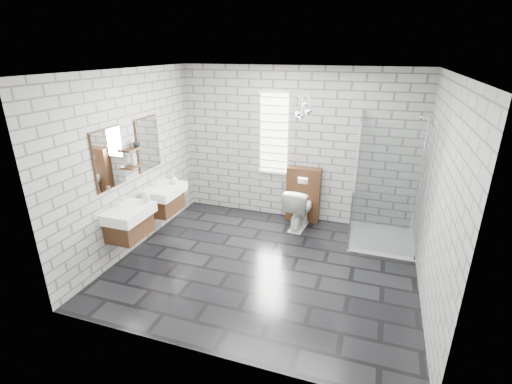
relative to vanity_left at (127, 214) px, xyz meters
The scene contains 20 objects.
floor 2.11m from the vanity_left, 14.57° to the left, with size 4.20×3.60×0.02m, color black.
ceiling 2.77m from the vanity_left, 14.57° to the left, with size 4.20×3.60×0.02m, color white.
wall_back 3.05m from the vanity_left, 50.40° to the left, with size 4.20×0.02×2.70m, color #9E9E99.
wall_front 2.39m from the vanity_left, 34.57° to the right, with size 4.20×0.02×2.70m, color #9E9E99.
wall_left 0.80m from the vanity_left, 112.25° to the left, with size 0.02×3.60×2.70m, color #9E9E99.
wall_right 4.09m from the vanity_left, ahead, with size 0.02×3.60×2.70m, color #9E9E99.
vanity_left is the anchor object (origin of this frame).
vanity_right 0.93m from the vanity_left, 90.00° to the left, with size 0.47×0.70×1.57m.
shelf_lower 0.73m from the vanity_left, 105.41° to the left, with size 0.14×0.30×0.03m, color #432714.
shelf_upper 0.94m from the vanity_left, 105.41° to the left, with size 0.14×0.30×0.03m, color #432714.
window 2.84m from the vanity_left, 56.51° to the left, with size 0.56×0.05×1.48m.
cistern_panel 3.05m from the vanity_left, 46.24° to the left, with size 0.60×0.20×1.00m, color #432714.
flush_plate 2.97m from the vanity_left, 44.83° to the left, with size 0.18×0.01×0.12m, color silver.
shower_enclosure 3.81m from the vanity_left, 26.22° to the left, with size 1.00×1.00×2.03m.
pendant_cluster 3.11m from the vanity_left, 41.57° to the left, with size 0.24×0.27×0.80m.
toilet 2.85m from the vanity_left, 41.88° to the left, with size 0.41×0.72×0.73m, color white.
soap_bottle_a 0.37m from the vanity_left, 59.85° to the left, with size 0.08×0.08×0.17m, color #B2B2B2.
soap_bottle_b 1.12m from the vanity_left, 83.64° to the left, with size 0.13×0.13×0.16m, color #B2B2B2.
soap_bottle_c 0.83m from the vanity_left, 104.41° to the left, with size 0.09×0.09×0.22m, color #B2B2B2.
vase 1.06m from the vanity_left, 101.36° to the left, with size 0.11×0.11×0.11m, color #B2B2B2.
Camera 1 is at (1.38, -4.45, 2.96)m, focal length 26.00 mm.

